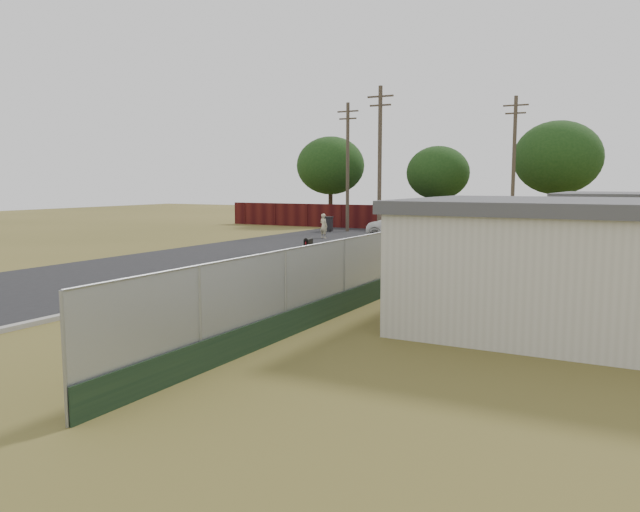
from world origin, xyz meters
The scene contains 13 objects.
ground centered at (0.00, 0.00, 0.00)m, with size 120.00×120.00×0.00m, color olive.
street centered at (-6.76, 8.05, 0.02)m, with size 15.10×60.00×0.12m.
chainlink_fence centered at (3.12, 1.03, 0.80)m, with size 0.10×27.06×2.02m.
privacy_fence centered at (-6.00, 25.00, 0.90)m, with size 30.00×0.12×1.80m, color #42100E.
utility_poles centered at (-3.67, 20.67, 4.69)m, with size 12.60×8.24×9.00m.
houses centered at (9.70, 3.13, 1.56)m, with size 9.30×17.24×3.10m.
horizon_trees centered at (0.84, 23.56, 4.63)m, with size 33.32×31.94×7.78m.
fire_hydrant centered at (2.03, -9.36, 0.39)m, with size 0.38×0.38×0.83m.
mailbox centered at (-1.77, 3.63, 1.04)m, with size 0.27×0.57×1.31m.
pickup_truck centered at (-0.84, 14.63, 0.87)m, with size 2.90×6.28×1.75m, color silver.
pedestrian centered at (-7.89, 16.36, 0.78)m, with size 0.57×0.37×1.56m, color #C3B88F.
trash_bin centered at (-10.19, 21.23, 0.55)m, with size 0.81×0.81×1.07m.
scattered_litter centered at (-0.02, -3.10, 0.04)m, with size 3.45×11.48×0.07m.
Camera 1 is at (10.42, -17.85, 3.52)m, focal length 35.00 mm.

